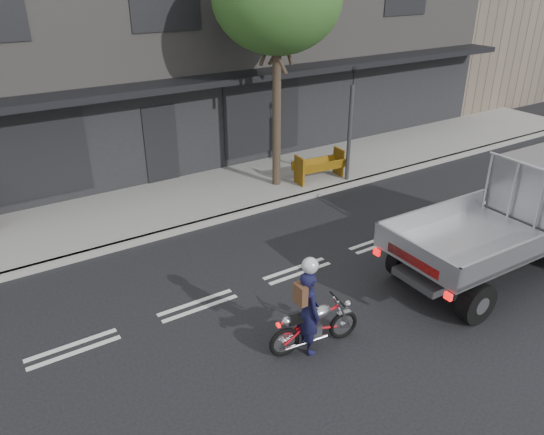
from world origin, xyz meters
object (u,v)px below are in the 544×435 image
(motorcycle, at_px, (315,324))
(flatbed_ute, at_px, (538,204))
(traffic_light_pole, at_px, (350,131))
(rider, at_px, (308,312))
(construction_barrier, at_px, (324,168))

(motorcycle, distance_m, flatbed_ute, 5.97)
(traffic_light_pole, distance_m, flatbed_ute, 5.76)
(traffic_light_pole, relative_size, motorcycle, 2.03)
(rider, height_order, construction_barrier, rider)
(traffic_light_pole, relative_size, construction_barrier, 2.21)
(motorcycle, bearing_deg, construction_barrier, 59.26)
(traffic_light_pole, height_order, flatbed_ute, traffic_light_pole)
(traffic_light_pole, height_order, motorcycle, traffic_light_pole)
(motorcycle, relative_size, construction_barrier, 1.08)
(flatbed_ute, xyz_separation_m, construction_barrier, (-1.22, 5.94, -0.76))
(traffic_light_pole, distance_m, motorcycle, 7.84)
(flatbed_ute, bearing_deg, motorcycle, 179.36)
(traffic_light_pole, xyz_separation_m, rider, (-5.55, -5.56, -0.87))
(rider, distance_m, construction_barrier, 7.53)
(motorcycle, relative_size, flatbed_ute, 0.33)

